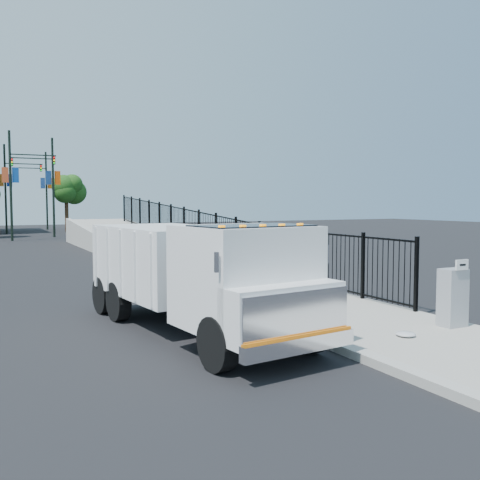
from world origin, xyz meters
name	(u,v)px	position (x,y,z in m)	size (l,w,h in m)	color
ground	(250,315)	(0.00, 0.00, 0.00)	(120.00, 120.00, 0.00)	black
sidewalk	(363,320)	(1.93, -2.00, 0.06)	(3.55, 12.00, 0.12)	#9E998E
curb	(293,328)	(0.00, -2.00, 0.08)	(0.30, 12.00, 0.16)	#ADAAA3
ramp	(146,255)	(2.12, 16.00, 0.00)	(3.95, 24.00, 1.70)	#9E998E
iron_fence	(199,242)	(3.55, 12.00, 0.90)	(0.10, 28.00, 1.80)	black
truck	(198,270)	(-1.88, -1.22, 1.36)	(3.05, 7.27, 2.42)	black
worker	(266,274)	(0.42, -0.09, 1.00)	(0.64, 0.42, 1.77)	maroon
utility_cabinet	(453,298)	(3.10, -3.52, 0.75)	(0.55, 0.40, 1.25)	gray
arrow_sign	(462,265)	(3.10, -3.74, 1.48)	(0.35, 0.04, 0.22)	white
debris	(406,334)	(1.56, -3.74, 0.17)	(0.39, 0.39, 0.10)	silver
light_pole_0	(15,181)	(-3.25, 30.62, 4.36)	(3.78, 0.22, 8.00)	black
light_pole_1	(49,183)	(-0.49, 33.86, 4.36)	(3.78, 0.22, 8.00)	black
light_pole_2	(9,185)	(-3.07, 40.67, 4.36)	(3.78, 0.22, 8.00)	black
light_pole_3	(43,187)	(0.53, 46.79, 4.36)	(3.77, 0.22, 8.00)	black
tree_1	(66,191)	(2.03, 41.85, 3.91)	(2.21, 2.21, 5.10)	#382314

